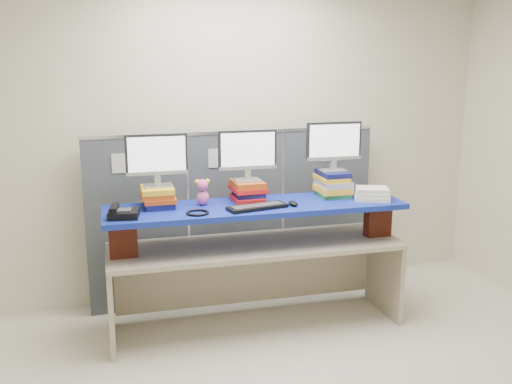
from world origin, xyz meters
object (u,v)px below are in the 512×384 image
object	(u,v)px
desk_phone	(123,213)
keyboard	(257,207)
blue_board	(256,207)
monitor_center	(248,152)
desk	(256,260)
monitor_left	(157,157)
monitor_right	(334,143)

from	to	relation	value
desk_phone	keyboard	bearing A→B (deg)	8.17
blue_board	monitor_center	size ratio (longest dim) A/B	5.01
desk	desk_phone	xyz separation A→B (m)	(-1.02, -0.06, 0.49)
keyboard	monitor_left	bearing A→B (deg)	148.85
desk	blue_board	world-z (taller)	blue_board
desk	desk_phone	world-z (taller)	desk_phone
desk	blue_board	distance (m)	0.44
desk	monitor_right	xyz separation A→B (m)	(0.69, 0.08, 0.90)
blue_board	monitor_left	size ratio (longest dim) A/B	5.01
monitor_right	blue_board	bearing A→B (deg)	-170.17
monitor_left	keyboard	bearing A→B (deg)	-18.91
monitor_right	keyboard	size ratio (longest dim) A/B	0.97
desk	keyboard	bearing A→B (deg)	-100.58
monitor_left	monitor_center	size ratio (longest dim) A/B	1.00
monitor_right	keyboard	bearing A→B (deg)	-160.88
desk	monitor_left	distance (m)	1.13
monitor_center	desk	bearing A→B (deg)	-72.63
monitor_left	monitor_center	xyz separation A→B (m)	(0.70, -0.04, 0.01)
monitor_left	desk	bearing A→B (deg)	-9.10
monitor_center	monitor_right	size ratio (longest dim) A/B	1.00
monitor_left	keyboard	distance (m)	0.84
monitor_right	keyboard	world-z (taller)	monitor_right
monitor_right	monitor_left	bearing A→B (deg)	180.00
monitor_left	keyboard	size ratio (longest dim) A/B	0.97
monitor_left	monitor_right	distance (m)	1.42
monitor_left	desk_phone	distance (m)	0.51
desk	monitor_right	size ratio (longest dim) A/B	5.04
desk	blue_board	xyz separation A→B (m)	(0.00, 0.00, 0.44)
monitor_center	monitor_right	world-z (taller)	monitor_right
keyboard	desk_phone	distance (m)	0.99
keyboard	blue_board	bearing A→B (deg)	67.18
desk_phone	monitor_left	bearing A→B (deg)	49.44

